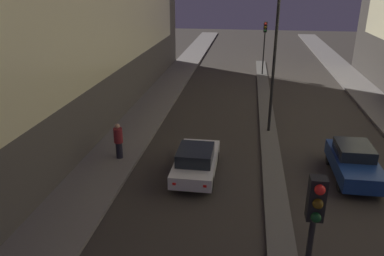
% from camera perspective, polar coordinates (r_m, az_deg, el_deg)
% --- Properties ---
extents(median_strip, '(0.96, 36.65, 0.13)m').
position_cam_1_polar(median_strip, '(23.84, 11.38, 1.17)').
color(median_strip, '#56544F').
rests_on(median_strip, ground).
extents(traffic_light_near, '(0.32, 0.42, 4.67)m').
position_cam_1_polar(traffic_light_near, '(8.02, 17.76, -15.16)').
color(traffic_light_near, black).
rests_on(traffic_light_near, median_strip).
extents(traffic_light_mid, '(0.32, 0.42, 4.67)m').
position_cam_1_polar(traffic_light_mid, '(34.91, 11.03, 13.56)').
color(traffic_light_mid, black).
rests_on(traffic_light_mid, median_strip).
extents(street_lamp, '(0.61, 0.61, 9.42)m').
position_cam_1_polar(street_lamp, '(20.57, 13.05, 17.50)').
color(street_lamp, black).
rests_on(street_lamp, median_strip).
extents(car_left_lane, '(1.77, 4.05, 1.43)m').
position_cam_1_polar(car_left_lane, '(16.69, 0.62, -5.08)').
color(car_left_lane, silver).
rests_on(car_left_lane, ground).
extents(car_right_lane, '(1.74, 4.04, 1.49)m').
position_cam_1_polar(car_right_lane, '(18.00, 23.43, -4.79)').
color(car_right_lane, navy).
rests_on(car_right_lane, ground).
extents(pedestrian_on_left_sidewalk, '(0.42, 0.42, 1.77)m').
position_cam_1_polar(pedestrian_on_left_sidewalk, '(18.23, -11.14, -1.84)').
color(pedestrian_on_left_sidewalk, black).
rests_on(pedestrian_on_left_sidewalk, sidewalk_left).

